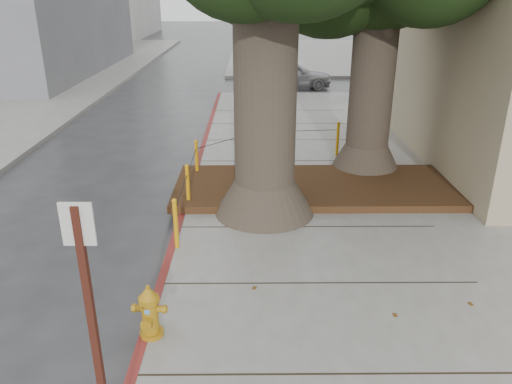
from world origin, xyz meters
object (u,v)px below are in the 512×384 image
car_red (404,70)px  car_dark (21,69)px  car_silver (291,75)px  signpost (93,327)px  fire_hydrant (150,312)px

car_red → car_dark: (-19.35, -0.25, 0.12)m
car_silver → signpost: bearing=169.8°
fire_hydrant → car_dark: (-10.25, 20.14, 0.17)m
signpost → car_red: (9.15, 22.24, -1.13)m
signpost → car_silver: 20.73m
signpost → car_dark: 24.27m
signpost → car_red: size_ratio=0.80×
car_red → car_dark: size_ratio=0.72×
fire_hydrant → car_silver: car_silver is taller
fire_hydrant → car_silver: bearing=84.4°
car_silver → car_red: bearing=-74.1°
fire_hydrant → signpost: (-0.05, -1.86, 1.18)m
signpost → car_dark: bearing=115.8°
signpost → car_dark: signpost is taller
signpost → car_silver: signpost is taller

